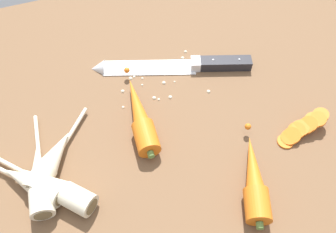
{
  "coord_description": "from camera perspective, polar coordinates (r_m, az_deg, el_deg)",
  "views": [
    {
      "loc": [
        -13.25,
        -38.64,
        56.28
      ],
      "look_at": [
        0.0,
        -2.0,
        1.5
      ],
      "focal_mm": 37.53,
      "sensor_mm": 36.0,
      "label": 1
    }
  ],
  "objects": [
    {
      "name": "carrot_slice_stack",
      "position": [
        0.71,
        21.05,
        -1.74
      ],
      "size": [
        11.01,
        4.82,
        3.69
      ],
      "color": "orange",
      "rests_on": "ground_plane"
    },
    {
      "name": "parsnip_mid_left",
      "position": [
        0.62,
        -17.99,
        -10.84
      ],
      "size": [
        17.47,
        18.49,
        4.0
      ],
      "color": "beige",
      "rests_on": "ground_plane"
    },
    {
      "name": "parsnip_front",
      "position": [
        0.64,
        -20.11,
        -9.41
      ],
      "size": [
        4.71,
        20.92,
        4.0
      ],
      "color": "beige",
      "rests_on": "ground_plane"
    },
    {
      "name": "whole_carrot_second",
      "position": [
        0.62,
        13.84,
        -9.97
      ],
      "size": [
        9.58,
        18.5,
        4.2
      ],
      "color": "orange",
      "rests_on": "ground_plane"
    },
    {
      "name": "mince_crumbs",
      "position": [
        0.74,
        -1.95,
        5.63
      ],
      "size": [
        18.44,
        13.25,
        0.86
      ],
      "color": "beige",
      "rests_on": "ground_plane"
    },
    {
      "name": "ground_plane",
      "position": [
        0.71,
        -0.55,
        -0.4
      ],
      "size": [
        120.0,
        90.0,
        4.0
      ],
      "primitive_type": "cube",
      "color": "brown"
    },
    {
      "name": "whole_carrot",
      "position": [
        0.67,
        -4.59,
        0.09
      ],
      "size": [
        5.4,
        21.97,
        4.2
      ],
      "color": "orange",
      "rests_on": "ground_plane"
    },
    {
      "name": "chefs_knife",
      "position": [
        0.77,
        0.13,
        8.25
      ],
      "size": [
        33.96,
        14.3,
        4.18
      ],
      "color": "silver",
      "rests_on": "ground_plane"
    },
    {
      "name": "parsnip_back",
      "position": [
        0.65,
        -18.35,
        -6.76
      ],
      "size": [
        13.58,
        15.91,
        4.0
      ],
      "color": "beige",
      "rests_on": "ground_plane"
    },
    {
      "name": "parsnip_mid_right",
      "position": [
        0.64,
        -21.28,
        -10.05
      ],
      "size": [
        14.59,
        14.66,
        4.0
      ],
      "color": "beige",
      "rests_on": "ground_plane"
    }
  ]
}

